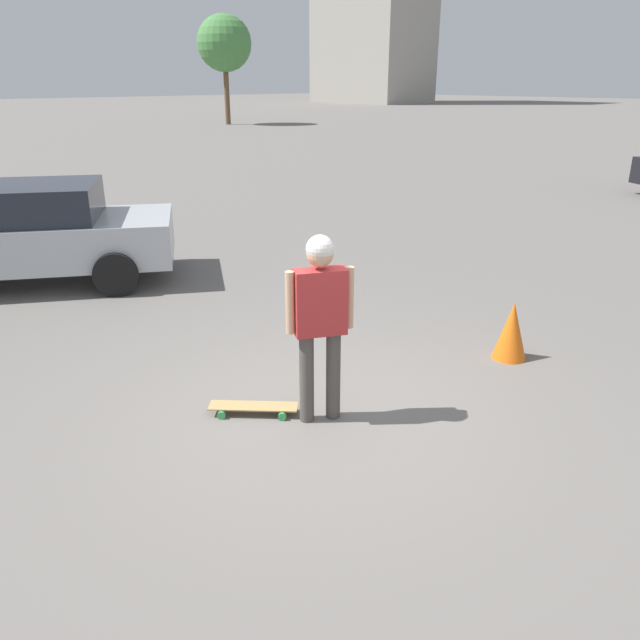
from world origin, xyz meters
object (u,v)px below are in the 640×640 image
car_parked_near (30,233)px  traffic_cone (512,331)px  person (320,310)px  skateboard (253,407)px

car_parked_near → traffic_cone: (2.78, -6.58, -0.44)m
car_parked_near → traffic_cone: bearing=145.0°
person → skateboard: bearing=158.4°
person → traffic_cone: 2.64m
person → skateboard: size_ratio=2.38×
skateboard → traffic_cone: (2.89, -0.99, 0.26)m
skateboard → car_parked_near: car_parked_near is taller
person → traffic_cone: bearing=17.4°
skateboard → car_parked_near: (0.11, 5.59, 0.70)m
skateboard → car_parked_near: size_ratio=0.16×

